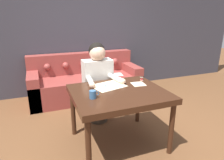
% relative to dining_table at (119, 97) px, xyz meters
% --- Properties ---
extents(ground_plane, '(16.00, 16.00, 0.00)m').
position_rel_dining_table_xyz_m(ground_plane, '(0.05, -0.03, -0.65)').
color(ground_plane, brown).
extents(wall_back, '(8.00, 0.06, 2.60)m').
position_rel_dining_table_xyz_m(wall_back, '(0.05, 2.13, 0.65)').
color(wall_back, '#383842').
rests_on(wall_back, ground_plane).
extents(dining_table, '(1.11, 0.94, 0.72)m').
position_rel_dining_table_xyz_m(dining_table, '(0.00, 0.00, 0.00)').
color(dining_table, '#381E11').
rests_on(dining_table, ground_plane).
extents(couch, '(2.15, 0.84, 0.86)m').
position_rel_dining_table_xyz_m(couch, '(-0.01, 1.71, -0.34)').
color(couch, brown).
rests_on(couch, ground_plane).
extents(person, '(0.50, 0.61, 1.23)m').
position_rel_dining_table_xyz_m(person, '(-0.07, 0.64, 0.00)').
color(person, '#33281E').
rests_on(person, ground_plane).
extents(pattern_paper_main, '(0.47, 0.41, 0.00)m').
position_rel_dining_table_xyz_m(pattern_paper_main, '(-0.05, 0.21, 0.08)').
color(pattern_paper_main, beige).
rests_on(pattern_paper_main, dining_table).
extents(pattern_paper_offcut, '(0.19, 0.19, 0.00)m').
position_rel_dining_table_xyz_m(pattern_paper_offcut, '(0.34, 0.13, 0.08)').
color(pattern_paper_offcut, beige).
rests_on(pattern_paper_offcut, dining_table).
extents(scissors, '(0.23, 0.13, 0.01)m').
position_rel_dining_table_xyz_m(scissors, '(-0.05, 0.20, 0.08)').
color(scissors, silver).
rests_on(scissors, dining_table).
extents(mug, '(0.11, 0.08, 0.09)m').
position_rel_dining_table_xyz_m(mug, '(-0.35, -0.10, 0.12)').
color(mug, '#335B84').
rests_on(mug, dining_table).
extents(thread_spool, '(0.04, 0.04, 0.05)m').
position_rel_dining_table_xyz_m(thread_spool, '(0.46, 0.27, 0.10)').
color(thread_spool, red).
rests_on(thread_spool, dining_table).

